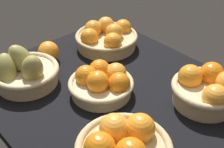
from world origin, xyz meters
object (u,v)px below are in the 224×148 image
object	(u,v)px
basket_far_right_pears	(24,72)
loose_orange_front_gap	(48,51)
basket_near_left	(207,89)
basket_center	(102,82)
basket_near_right	(106,37)
basket_far_left	(123,148)

from	to	relation	value
basket_far_right_pears	loose_orange_front_gap	bearing A→B (deg)	-61.12
basket_near_left	basket_center	world-z (taller)	basket_near_left
basket_near_left	loose_orange_front_gap	world-z (taller)	basket_near_left
basket_center	loose_orange_front_gap	xyz separation A→B (cm)	(27.93, 2.44, -0.07)
basket_near_right	loose_orange_front_gap	distance (cm)	23.67
basket_near_left	loose_orange_front_gap	bearing A→B (deg)	23.39
basket_near_right	loose_orange_front_gap	xyz separation A→B (cm)	(6.22, 22.84, -0.44)
basket_near_left	basket_near_right	world-z (taller)	basket_near_left
basket_near_right	basket_far_left	distance (cm)	58.24
basket_center	basket_far_left	bearing A→B (deg)	150.10
basket_far_left	loose_orange_front_gap	distance (cm)	54.27
basket_near_right	basket_center	bearing A→B (deg)	136.79
basket_center	basket_near_right	bearing A→B (deg)	-43.21
basket_far_right_pears	basket_center	bearing A→B (deg)	-141.11
basket_near_right	basket_far_left	size ratio (longest dim) A/B	1.03
basket_far_right_pears	basket_near_right	distance (cm)	36.78
basket_far_right_pears	basket_far_left	xyz separation A→B (cm)	(-45.26, -1.97, -0.02)
basket_far_left	loose_orange_front_gap	world-z (taller)	basket_far_left
basket_near_right	basket_center	distance (cm)	29.80
basket_center	basket_far_right_pears	bearing A→B (deg)	38.89
basket_near_left	basket_near_right	distance (cm)	46.70
basket_near_left	basket_center	bearing A→B (deg)	39.30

